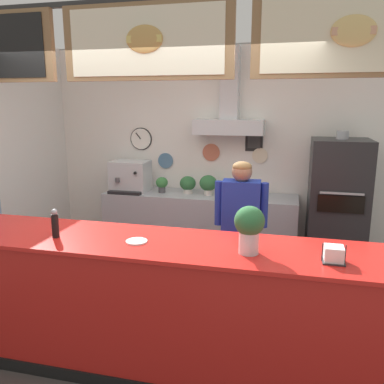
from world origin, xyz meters
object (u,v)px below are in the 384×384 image
(napkin_holder, at_px, (334,255))
(basil_vase, at_px, (249,228))
(pizza_oven, at_px, (337,208))
(potted_oregano, at_px, (162,184))
(potted_thyme, at_px, (230,186))
(potted_sage, at_px, (208,184))
(condiment_plate, at_px, (137,241))
(potted_rosemary, at_px, (188,184))
(pepper_grinder, at_px, (55,224))
(shop_worker, at_px, (240,228))
(espresso_machine, at_px, (130,176))

(napkin_holder, distance_m, basil_vase, 0.58)
(pizza_oven, bearing_deg, potted_oregano, 176.57)
(potted_thyme, distance_m, napkin_holder, 2.78)
(napkin_holder, xyz_separation_m, basil_vase, (-0.57, 0.03, 0.14))
(pizza_oven, bearing_deg, potted_thyme, 172.13)
(potted_sage, bearing_deg, napkin_holder, -61.51)
(basil_vase, height_order, condiment_plate, basil_vase)
(napkin_holder, xyz_separation_m, condiment_plate, (-1.42, 0.05, -0.04))
(basil_vase, bearing_deg, potted_sage, 107.77)
(potted_rosemary, height_order, condiment_plate, potted_rosemary)
(potted_rosemary, relative_size, condiment_plate, 1.44)
(potted_thyme, height_order, condiment_plate, potted_thyme)
(pizza_oven, height_order, potted_oregano, pizza_oven)
(pepper_grinder, bearing_deg, potted_oregano, 88.63)
(potted_oregano, relative_size, condiment_plate, 1.32)
(potted_thyme, xyz_separation_m, pepper_grinder, (-1.01, -2.56, 0.17))
(pizza_oven, relative_size, shop_worker, 1.16)
(espresso_machine, bearing_deg, basil_vase, -52.34)
(espresso_machine, relative_size, pepper_grinder, 2.23)
(potted_sage, height_order, basil_vase, basil_vase)
(espresso_machine, bearing_deg, potted_rosemary, 3.48)
(potted_oregano, xyz_separation_m, condiment_plate, (0.60, -2.46, 0.07))
(potted_oregano, xyz_separation_m, potted_thyme, (0.95, 0.05, -0.00))
(espresso_machine, xyz_separation_m, potted_rosemary, (0.82, 0.05, -0.08))
(shop_worker, height_order, basil_vase, shop_worker)
(potted_oregano, xyz_separation_m, napkin_holder, (2.02, -2.51, 0.11))
(espresso_machine, distance_m, potted_sage, 1.12)
(potted_sage, bearing_deg, espresso_machine, -179.64)
(potted_thyme, bearing_deg, espresso_machine, -177.82)
(napkin_holder, bearing_deg, pizza_oven, 83.40)
(potted_thyme, bearing_deg, napkin_holder, -67.27)
(espresso_machine, distance_m, pepper_grinder, 2.54)
(potted_thyme, xyz_separation_m, condiment_plate, (-0.35, -2.51, 0.07))
(shop_worker, relative_size, basil_vase, 4.49)
(espresso_machine, xyz_separation_m, napkin_holder, (2.48, -2.51, 0.03))
(pizza_oven, relative_size, espresso_machine, 3.47)
(shop_worker, relative_size, napkin_holder, 9.99)
(potted_oregano, bearing_deg, basil_vase, -59.71)
(pizza_oven, distance_m, potted_oregano, 2.31)
(potted_oregano, distance_m, potted_thyme, 0.95)
(potted_oregano, height_order, condiment_plate, potted_oregano)
(napkin_holder, bearing_deg, pepper_grinder, 179.92)
(condiment_plate, bearing_deg, napkin_holder, -2.03)
(potted_sage, distance_m, pepper_grinder, 2.62)
(shop_worker, distance_m, potted_thyme, 1.32)
(shop_worker, height_order, potted_thyme, shop_worker)
(potted_rosemary, bearing_deg, napkin_holder, -57.01)
(pepper_grinder, bearing_deg, condiment_plate, 4.11)
(potted_sage, bearing_deg, potted_oregano, -179.83)
(shop_worker, relative_size, potted_oregano, 7.10)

